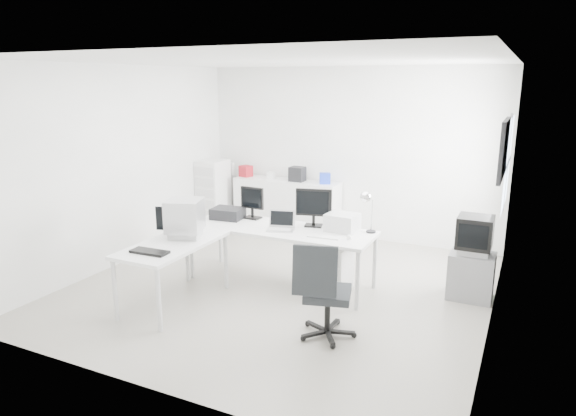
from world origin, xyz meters
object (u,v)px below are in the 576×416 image
at_px(laptop, 281,223).
at_px(lcd_monitor_large, 314,208).
at_px(inkjet_printer, 228,213).
at_px(lcd_monitor_small, 252,203).
at_px(sideboard, 287,206).
at_px(side_desk, 174,273).
at_px(crt_monitor, 185,219).
at_px(drawer_pedestal, 333,268).
at_px(laser_printer, 342,222).
at_px(crt_tv, 475,236).
at_px(filing_cabinet, 213,195).
at_px(office_chair, 328,289).
at_px(main_desk, 281,256).
at_px(tv_cabinet, 471,276).

bearing_deg(laptop, lcd_monitor_large, 33.69).
bearing_deg(inkjet_printer, laptop, -18.44).
relative_size(lcd_monitor_small, sideboard, 0.23).
relative_size(side_desk, crt_monitor, 3.13).
bearing_deg(drawer_pedestal, laser_printer, 73.61).
bearing_deg(lcd_monitor_small, laptop, -26.07).
relative_size(inkjet_printer, crt_tv, 0.83).
distance_m(side_desk, crt_tv, 3.58).
height_order(crt_monitor, sideboard, crt_monitor).
bearing_deg(filing_cabinet, inkjet_printer, -51.15).
bearing_deg(office_chair, main_desk, 119.50).
bearing_deg(main_desk, side_desk, -127.69).
bearing_deg(tv_cabinet, laser_printer, -167.27).
distance_m(lcd_monitor_large, tv_cabinet, 2.09).
height_order(main_desk, laptop, laptop).
height_order(main_desk, laser_printer, laser_printer).
relative_size(drawer_pedestal, crt_monitor, 1.34).
bearing_deg(side_desk, laptop, 48.01).
bearing_deg(laptop, drawer_pedestal, -2.71).
bearing_deg(side_desk, drawer_pedestal, 36.57).
relative_size(laser_printer, crt_monitor, 0.84).
relative_size(crt_tv, filing_cabinet, 0.41).
xyz_separation_m(crt_monitor, crt_tv, (3.14, 1.42, -0.18)).
distance_m(main_desk, tv_cabinet, 2.36).
distance_m(sideboard, filing_cabinet, 1.33).
distance_m(laptop, crt_monitor, 1.18).
height_order(inkjet_printer, tv_cabinet, inkjet_printer).
bearing_deg(office_chair, laptop, 120.92).
distance_m(main_desk, crt_tv, 2.39).
bearing_deg(drawer_pedestal, side_desk, -143.43).
bearing_deg(tv_cabinet, drawer_pedestal, -161.95).
relative_size(office_chair, crt_tv, 2.07).
xyz_separation_m(inkjet_printer, crt_monitor, (0.00, -0.95, 0.15)).
bearing_deg(laptop, filing_cabinet, 124.39).
xyz_separation_m(inkjet_printer, lcd_monitor_small, (0.30, 0.15, 0.14)).
height_order(laser_printer, crt_monitor, crt_monitor).
bearing_deg(inkjet_printer, crt_tv, 2.56).
bearing_deg(drawer_pedestal, crt_tv, 18.05).
relative_size(lcd_monitor_large, laptop, 1.54).
height_order(side_desk, laptop, laptop).
height_order(lcd_monitor_large, office_chair, lcd_monitor_large).
distance_m(side_desk, laptop, 1.43).
bearing_deg(lcd_monitor_large, tv_cabinet, -4.23).
distance_m(inkjet_printer, crt_tv, 3.17).
relative_size(inkjet_printer, lcd_monitor_large, 0.86).
height_order(laptop, crt_tv, crt_tv).
bearing_deg(inkjet_printer, side_desk, -95.91).
bearing_deg(lcd_monitor_small, crt_tv, 10.56).
xyz_separation_m(main_desk, sideboard, (-0.93, 2.12, 0.09)).
bearing_deg(office_chair, drawer_pedestal, 92.83).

